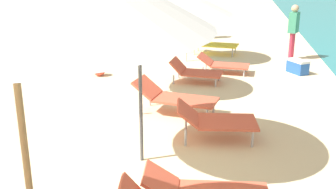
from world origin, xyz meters
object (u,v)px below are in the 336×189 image
object	(u,v)px
person_walking_mid	(198,11)
lounger_fourth_shoreside	(195,71)
cooler_box	(298,66)
person_walking_near	(293,27)
lounger_farthest_inland	(223,64)
lounger_fourth_inland	(174,97)
lounger_farthest_shoreside	(213,44)
lounger_third_shoreside	(215,120)
beach_ball	(99,70)

from	to	relation	value
person_walking_mid	lounger_fourth_shoreside	bearing A→B (deg)	54.90
cooler_box	person_walking_near	bearing A→B (deg)	89.12
lounger_fourth_shoreside	lounger_farthest_inland	bearing A→B (deg)	62.50
lounger_farthest_inland	lounger_fourth_shoreside	bearing A→B (deg)	-117.38
lounger_fourth_inland	lounger_farthest_shoreside	distance (m)	5.36
person_walking_mid	person_walking_near	bearing A→B (deg)	96.81
lounger_third_shoreside	lounger_farthest_inland	size ratio (longest dim) A/B	1.01
person_walking_mid	beach_ball	distance (m)	5.92
lounger_farthest_inland	beach_ball	size ratio (longest dim) A/B	4.21
lounger_farthest_shoreside	person_walking_near	world-z (taller)	person_walking_near
lounger_farthest_inland	cooler_box	distance (m)	1.92
lounger_fourth_shoreside	person_walking_near	size ratio (longest dim) A/B	0.80
lounger_fourth_shoreside	cooler_box	size ratio (longest dim) A/B	1.99
lounger_fourth_inland	lounger_farthest_shoreside	world-z (taller)	lounger_fourth_inland
person_walking_mid	cooler_box	world-z (taller)	person_walking_mid
lounger_fourth_shoreside	person_walking_near	xyz separation A→B (m)	(2.54, 2.86, 0.67)
beach_ball	cooler_box	size ratio (longest dim) A/B	0.51
person_walking_near	cooler_box	bearing A→B (deg)	112.08
lounger_fourth_inland	lounger_farthest_shoreside	xyz separation A→B (m)	(0.43, 5.34, -0.02)
lounger_fourth_inland	person_walking_mid	world-z (taller)	person_walking_mid
person_walking_mid	lounger_third_shoreside	bearing A→B (deg)	57.37
lounger_fourth_inland	person_walking_mid	distance (m)	7.89
lounger_third_shoreside	person_walking_near	xyz separation A→B (m)	(1.90, 6.06, 0.62)
lounger_farthest_inland	person_walking_near	bearing A→B (deg)	49.58
lounger_fourth_inland	person_walking_mid	xyz separation A→B (m)	(-0.27, 7.86, 0.66)
lounger_fourth_shoreside	person_walking_mid	bearing A→B (deg)	99.49
lounger_farthest_inland	person_walking_near	xyz separation A→B (m)	(1.92, 1.89, 0.71)
lounger_fourth_inland	lounger_farthest_shoreside	size ratio (longest dim) A/B	1.06
lounger_fourth_shoreside	lounger_farthest_shoreside	xyz separation A→B (m)	(0.24, 3.19, 0.05)
lounger_fourth_inland	cooler_box	size ratio (longest dim) A/B	2.60
lounger_third_shoreside	person_walking_near	bearing A→B (deg)	66.03
lounger_farthest_shoreside	beach_ball	distance (m)	4.02
lounger_farthest_shoreside	beach_ball	bearing A→B (deg)	-123.70
lounger_third_shoreside	lounger_farthest_shoreside	xyz separation A→B (m)	(-0.40, 6.38, -0.01)
person_walking_near	lounger_farthest_shoreside	bearing A→B (deg)	14.82
lounger_third_shoreside	lounger_farthest_inland	world-z (taller)	lounger_third_shoreside
lounger_third_shoreside	lounger_fourth_inland	bearing A→B (deg)	121.83
person_walking_mid	lounger_farthest_shoreside	bearing A→B (deg)	65.84
lounger_farthest_inland	cooler_box	size ratio (longest dim) A/B	2.14
lounger_fourth_shoreside	beach_ball	world-z (taller)	lounger_fourth_shoreside
lounger_fourth_inland	person_walking_mid	size ratio (longest dim) A/B	1.00
lounger_fourth_shoreside	cooler_box	world-z (taller)	lounger_fourth_shoreside
person_walking_mid	cooler_box	distance (m)	5.43
person_walking_mid	cooler_box	bearing A→B (deg)	83.94
lounger_third_shoreside	lounger_farthest_inland	distance (m)	4.17
lounger_fourth_inland	lounger_farthest_inland	xyz separation A→B (m)	(0.80, 3.12, -0.10)
cooler_box	beach_ball	bearing A→B (deg)	-168.02
lounger_fourth_inland	person_walking_near	world-z (taller)	person_walking_near
lounger_fourth_inland	cooler_box	world-z (taller)	lounger_fourth_inland
beach_ball	lounger_fourth_inland	bearing A→B (deg)	-46.27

